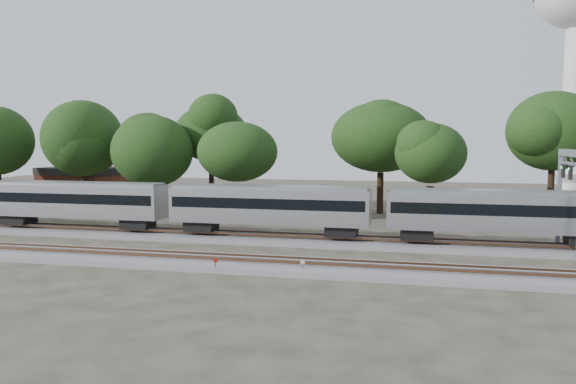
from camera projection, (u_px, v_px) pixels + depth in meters
The scene contains 16 objects.
ground at pixel (225, 254), 44.14m from camera, with size 160.00×160.00×0.00m, color #383328.
track_far at pixel (247, 238), 49.94m from camera, with size 160.00×5.00×0.73m.
track_near at pixel (206, 262), 40.24m from camera, with size 160.00×5.00×0.73m.
train at pixel (501, 211), 44.93m from camera, with size 129.90×3.17×4.67m.
switch_stand_red at pixel (216, 263), 37.73m from camera, with size 0.32×0.10×1.01m.
switch_stand_white at pixel (303, 265), 37.40m from camera, with size 0.30×0.07×0.95m.
switch_lever at pixel (311, 274), 36.78m from camera, with size 0.50×0.30×0.30m, color #512D19.
signal_gantry at pixel (570, 178), 43.56m from camera, with size 0.57×6.72×8.18m.
brick_building at pixel (84, 186), 77.18m from camera, with size 11.73×9.17×5.11m.
tree_1 at pixel (83, 139), 68.44m from camera, with size 9.20×9.20×12.97m.
tree_2 at pixel (152, 151), 64.32m from camera, with size 7.73×7.73×10.89m.
tree_3 at pixel (211, 133), 68.82m from camera, with size 9.83×9.83×13.87m.
tree_4 at pixel (237, 152), 60.86m from camera, with size 7.73×7.73×10.89m.
tree_5 at pixel (381, 137), 67.13m from camera, with size 9.36×9.36×13.19m.
tree_6 at pixel (431, 153), 58.42m from camera, with size 7.63×7.63×10.75m.
tree_7 at pixel (553, 131), 64.66m from camera, with size 10.05×10.05×14.17m.
Camera 1 is at (14.56, -41.27, 9.00)m, focal length 35.00 mm.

